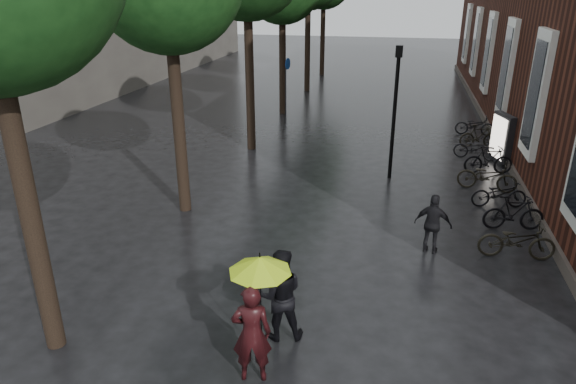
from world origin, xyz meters
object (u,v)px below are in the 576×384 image
(person_burgundy, at_px, (252,334))
(person_black, at_px, (280,295))
(parked_bicycles, at_px, (490,170))
(lamp_post, at_px, (395,100))
(ad_lightbox, at_px, (502,139))
(pedestrian_walking, at_px, (433,224))

(person_burgundy, height_order, person_black, person_black)
(parked_bicycles, bearing_deg, person_black, -117.83)
(lamp_post, bearing_deg, ad_lightbox, 32.28)
(person_burgundy, bearing_deg, pedestrian_walking, -134.67)
(person_burgundy, height_order, lamp_post, lamp_post)
(lamp_post, bearing_deg, parked_bicycles, 4.05)
(person_black, xyz_separation_m, pedestrian_walking, (2.77, 3.83, -0.14))
(pedestrian_walking, relative_size, parked_bicycles, 0.13)
(person_burgundy, relative_size, person_black, 0.99)
(person_burgundy, xyz_separation_m, lamp_post, (1.81, 9.92, 1.71))
(pedestrian_walking, distance_m, ad_lightbox, 7.75)
(ad_lightbox, relative_size, lamp_post, 0.42)
(pedestrian_walking, height_order, ad_lightbox, ad_lightbox)
(person_black, relative_size, ad_lightbox, 0.98)
(person_black, relative_size, pedestrian_walking, 1.19)
(ad_lightbox, bearing_deg, lamp_post, -164.73)
(parked_bicycles, relative_size, ad_lightbox, 6.48)
(person_black, xyz_separation_m, parked_bicycles, (4.75, 9.00, -0.43))
(person_burgundy, distance_m, person_black, 1.15)
(ad_lightbox, height_order, lamp_post, lamp_post)
(person_burgundy, relative_size, ad_lightbox, 0.97)
(person_black, distance_m, ad_lightbox, 12.36)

